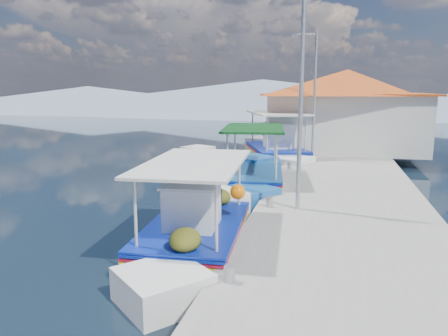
# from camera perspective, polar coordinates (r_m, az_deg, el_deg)

# --- Properties ---
(ground) EXTENTS (160.00, 160.00, 0.00)m
(ground) POSITION_cam_1_polar(r_m,az_deg,el_deg) (11.92, -14.03, -8.72)
(ground) COLOR black
(ground) RESTS_ON ground
(quay) EXTENTS (5.00, 44.00, 0.50)m
(quay) POSITION_cam_1_polar(r_m,az_deg,el_deg) (16.29, 15.43, -2.64)
(quay) COLOR gray
(quay) RESTS_ON ground
(bollards) EXTENTS (0.20, 17.20, 0.30)m
(bollards) POSITION_cam_1_polar(r_m,az_deg,el_deg) (15.55, 7.80, -1.47)
(bollards) COLOR #A5A8AD
(bollards) RESTS_ON quay
(main_caique) EXTENTS (2.53, 7.40, 2.44)m
(main_caique) POSITION_cam_1_polar(r_m,az_deg,el_deg) (10.47, -3.65, -8.42)
(main_caique) COLOR silver
(main_caique) RESTS_ON ground
(caique_green_canopy) EXTENTS (2.81, 7.17, 2.71)m
(caique_green_canopy) POSITION_cam_1_polar(r_m,az_deg,el_deg) (16.54, 4.00, -1.54)
(caique_green_canopy) COLOR #195499
(caique_green_canopy) RESTS_ON ground
(caique_blue_hull) EXTENTS (3.34, 6.07, 1.15)m
(caique_blue_hull) POSITION_cam_1_polar(r_m,az_deg,el_deg) (20.10, -3.04, 0.38)
(caique_blue_hull) COLOR silver
(caique_blue_hull) RESTS_ON ground
(caique_far) EXTENTS (4.36, 7.84, 2.94)m
(caique_far) POSITION_cam_1_polar(r_m,az_deg,el_deg) (22.79, 7.10, 2.13)
(caique_far) COLOR silver
(caique_far) RESTS_ON ground
(harbor_building) EXTENTS (10.49, 10.49, 4.40)m
(harbor_building) POSITION_cam_1_polar(r_m,az_deg,el_deg) (24.91, 16.03, 7.68)
(harbor_building) COLOR silver
(harbor_building) RESTS_ON quay
(lamp_post_near) EXTENTS (1.21, 0.14, 6.00)m
(lamp_post_near) POSITION_cam_1_polar(r_m,az_deg,el_deg) (11.91, 9.85, 10.32)
(lamp_post_near) COLOR #A5A8AD
(lamp_post_near) RESTS_ON quay
(lamp_post_far) EXTENTS (1.21, 0.14, 6.00)m
(lamp_post_far) POSITION_cam_1_polar(r_m,az_deg,el_deg) (20.89, 11.79, 10.33)
(lamp_post_far) COLOR #A5A8AD
(lamp_post_far) RESTS_ON quay
(mountain_ridge) EXTENTS (171.40, 96.00, 5.50)m
(mountain_ridge) POSITION_cam_1_polar(r_m,az_deg,el_deg) (65.91, 15.27, 8.68)
(mountain_ridge) COLOR slate
(mountain_ridge) RESTS_ON ground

